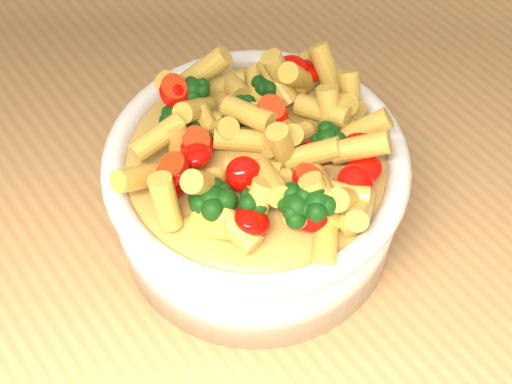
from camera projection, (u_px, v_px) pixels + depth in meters
table at (280, 217)px, 0.70m from camera, size 1.20×0.80×0.90m
serving_bowl at (256, 191)px, 0.53m from camera, size 0.22×0.22×0.09m
pasta_salad at (256, 141)px, 0.49m from camera, size 0.17×0.17×0.04m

